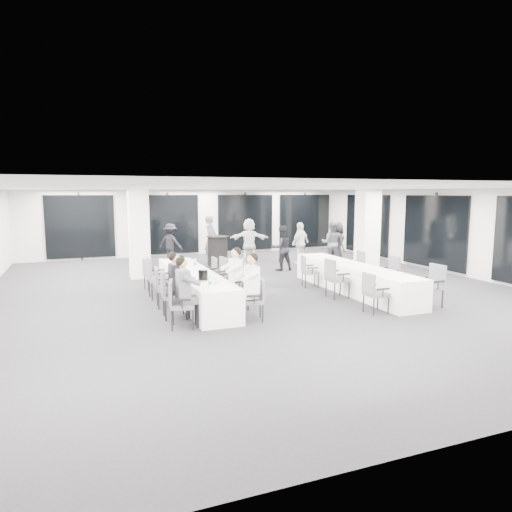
{
  "coord_description": "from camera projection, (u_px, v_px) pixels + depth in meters",
  "views": [
    {
      "loc": [
        -4.54,
        -11.48,
        2.68
      ],
      "look_at": [
        -0.16,
        -0.2,
        1.0
      ],
      "focal_mm": 32.0,
      "sensor_mm": 36.0,
      "label": 1
    }
  ],
  "objects": [
    {
      "name": "seated_guest_c",
      "position": [
        249.0,
        283.0,
        9.53
      ],
      "size": [
        0.5,
        0.38,
        1.44
      ],
      "rotation": [
        0.0,
        0.0,
        1.57
      ],
      "color": "white",
      "rests_on": "floor"
    },
    {
      "name": "banquet_table_side",
      "position": [
        353.0,
        279.0,
        12.37
      ],
      "size": [
        0.9,
        5.0,
        0.75
      ],
      "primitive_type": "cube",
      "color": "white",
      "rests_on": "floor"
    },
    {
      "name": "banquet_table_main",
      "position": [
        194.0,
        286.0,
        11.32
      ],
      "size": [
        0.9,
        5.0,
        0.75
      ],
      "primitive_type": "cube",
      "color": "white",
      "rests_on": "floor"
    },
    {
      "name": "chair_main_left_far",
      "position": [
        150.0,
        272.0,
        12.61
      ],
      "size": [
        0.49,
        0.53,
        0.88
      ],
      "rotation": [
        0.0,
        0.0,
        -1.44
      ],
      "color": "#4B4D52",
      "rests_on": "floor"
    },
    {
      "name": "chair_main_right_far",
      "position": [
        210.0,
        271.0,
        12.95
      ],
      "size": [
        0.44,
        0.49,
        0.86
      ],
      "rotation": [
        0.0,
        0.0,
        1.58
      ],
      "color": "#4B4D52",
      "rests_on": "floor"
    },
    {
      "name": "standing_guest_h",
      "position": [
        332.0,
        240.0,
        17.18
      ],
      "size": [
        1.03,
        0.96,
        1.84
      ],
      "primitive_type": "imported",
      "rotation": [
        0.0,
        0.0,
        2.51
      ],
      "color": "#53555A",
      "rests_on": "floor"
    },
    {
      "name": "chair_main_left_fourth",
      "position": [
        155.0,
        275.0,
        11.61
      ],
      "size": [
        0.53,
        0.6,
        1.04
      ],
      "rotation": [
        0.0,
        0.0,
        -1.58
      ],
      "color": "#4B4D52",
      "rests_on": "floor"
    },
    {
      "name": "ice_bucket_near",
      "position": [
        203.0,
        275.0,
        10.14
      ],
      "size": [
        0.22,
        0.22,
        0.24
      ],
      "primitive_type": "cylinder",
      "color": "black",
      "rests_on": "banquet_table_main"
    },
    {
      "name": "chair_main_left_near",
      "position": [
        178.0,
        301.0,
        9.04
      ],
      "size": [
        0.59,
        0.61,
        0.97
      ],
      "rotation": [
        0.0,
        0.0,
        -1.81
      ],
      "color": "#4B4D52",
      "rests_on": "floor"
    },
    {
      "name": "chair_main_right_mid",
      "position": [
        230.0,
        279.0,
        11.28
      ],
      "size": [
        0.53,
        0.58,
        1.0
      ],
      "rotation": [
        0.0,
        0.0,
        1.62
      ],
      "color": "#4B4D52",
      "rests_on": "floor"
    },
    {
      "name": "chair_side_right_mid",
      "position": [
        389.0,
        272.0,
        12.23
      ],
      "size": [
        0.56,
        0.6,
        1.0
      ],
      "rotation": [
        0.0,
        0.0,
        1.46
      ],
      "color": "#4B4D52",
      "rests_on": "floor"
    },
    {
      "name": "standing_guest_f",
      "position": [
        249.0,
        237.0,
        18.17
      ],
      "size": [
        1.87,
        1.22,
        1.9
      ],
      "primitive_type": "imported",
      "rotation": [
        0.0,
        0.0,
        2.79
      ],
      "color": "white",
      "rests_on": "floor"
    },
    {
      "name": "seated_guest_a",
      "position": [
        186.0,
        288.0,
        9.05
      ],
      "size": [
        0.5,
        0.38,
        1.44
      ],
      "rotation": [
        0.0,
        0.0,
        -1.57
      ],
      "color": "#53555A",
      "rests_on": "floor"
    },
    {
      "name": "chair_side_right_near",
      "position": [
        432.0,
        283.0,
        10.75
      ],
      "size": [
        0.52,
        0.58,
        1.0
      ],
      "rotation": [
        0.0,
        0.0,
        1.61
      ],
      "color": "#4B4D52",
      "rests_on": "floor"
    },
    {
      "name": "seated_guest_d",
      "position": [
        233.0,
        274.0,
        10.51
      ],
      "size": [
        0.5,
        0.38,
        1.44
      ],
      "rotation": [
        0.0,
        0.0,
        1.57
      ],
      "color": "white",
      "rests_on": "floor"
    },
    {
      "name": "plate_a",
      "position": [
        203.0,
        281.0,
        9.96
      ],
      "size": [
        0.2,
        0.2,
        0.03
      ],
      "color": "white",
      "rests_on": "banquet_table_main"
    },
    {
      "name": "wine_glass",
      "position": [
        234.0,
        282.0,
        9.26
      ],
      "size": [
        0.07,
        0.07,
        0.19
      ],
      "color": "silver",
      "rests_on": "banquet_table_main"
    },
    {
      "name": "chair_side_left_far",
      "position": [
        308.0,
        269.0,
        13.06
      ],
      "size": [
        0.54,
        0.57,
        0.9
      ],
      "rotation": [
        0.0,
        0.0,
        -1.8
      ],
      "color": "#4B4D52",
      "rests_on": "floor"
    },
    {
      "name": "chair_side_right_far",
      "position": [
        357.0,
        265.0,
        13.67
      ],
      "size": [
        0.54,
        0.58,
        0.95
      ],
      "rotation": [
        0.0,
        0.0,
        1.44
      ],
      "color": "#4B4D52",
      "rests_on": "floor"
    },
    {
      "name": "column_right",
      "position": [
        367.0,
        233.0,
        14.84
      ],
      "size": [
        0.6,
        0.6,
        2.8
      ],
      "primitive_type": "cube",
      "color": "white",
      "rests_on": "floor"
    },
    {
      "name": "chair_main_left_second",
      "position": [
        170.0,
        292.0,
        9.77
      ],
      "size": [
        0.55,
        0.61,
        1.02
      ],
      "rotation": [
        0.0,
        0.0,
        -1.65
      ],
      "color": "#4B4D52",
      "rests_on": "floor"
    },
    {
      "name": "ice_bucket_far",
      "position": [
        180.0,
        260.0,
        12.39
      ],
      "size": [
        0.2,
        0.2,
        0.23
      ],
      "primitive_type": "cylinder",
      "color": "black",
      "rests_on": "banquet_table_main"
    },
    {
      "name": "chair_side_left_mid",
      "position": [
        335.0,
        276.0,
        11.65
      ],
      "size": [
        0.51,
        0.57,
        1.0
      ],
      "rotation": [
        0.0,
        0.0,
        -1.56
      ],
      "color": "#4B4D52",
      "rests_on": "floor"
    },
    {
      "name": "chair_main_right_second",
      "position": [
        240.0,
        283.0,
        10.59
      ],
      "size": [
        0.58,
        0.63,
        1.04
      ],
      "rotation": [
        0.0,
        0.0,
        1.47
      ],
      "color": "#4B4D52",
      "rests_on": "floor"
    },
    {
      "name": "water_bottle_a",
      "position": [
        210.0,
        282.0,
        9.43
      ],
      "size": [
        0.07,
        0.07,
        0.21
      ],
      "primitive_type": "cylinder",
      "color": "silver",
      "rests_on": "banquet_table_main"
    },
    {
      "name": "water_bottle_b",
      "position": [
        195.0,
        263.0,
        11.84
      ],
      "size": [
        0.08,
        0.08,
        0.24
      ],
      "primitive_type": "cylinder",
      "color": "silver",
      "rests_on": "banquet_table_main"
    },
    {
      "name": "standing_guest_e",
      "position": [
        337.0,
        240.0,
        17.29
      ],
      "size": [
        0.56,
        0.89,
        1.81
      ],
      "primitive_type": "imported",
      "rotation": [
        0.0,
        0.0,
        1.54
      ],
      "color": "black",
      "rests_on": "floor"
    },
    {
      "name": "water_bottle_c",
      "position": [
        174.0,
        257.0,
        13.06
      ],
      "size": [
        0.07,
        0.07,
        0.23
      ],
      "primitive_type": "cylinder",
      "color": "silver",
      "rests_on": "banquet_table_main"
    },
    {
      "name": "standing_guest_g",
      "position": [
        140.0,
        241.0,
        17.11
      ],
      "size": [
        0.78,
        0.71,
        1.75
      ],
      "primitive_type": "imported",
      "rotation": [
        0.0,
        0.0,
        -0.38
      ],
      "color": "black",
      "rests_on": "floor"
    },
    {
      "name": "chair_main_right_near",
      "position": [
        256.0,
        297.0,
        9.61
      ],
      "size": [
        0.54,
        0.56,
        0.88
      ],
      "rotation": [
        0.0,
        0.0,
        1.33
      ],
      "color": "#4B4D52",
      "rests_on": "floor"
    },
    {
      "name": "seated_guest_b",
      "position": [
        178.0,
        280.0,
        9.79
      ],
      "size": [
        0.5,
        0.38,
        1.44
      ],
      "rotation": [
        0.0,
        0.0,
        -1.57
      ],
      "color": "black",
      "rests_on": "floor"
    },
    {
      "name": "column_left",
      "position": [
        139.0,
        234.0,
        14.36
      ],
      "size": [
        0.6,
        0.6,
        2.8
      ],
      "primitive_type": "cube",
      "color": "white",
      "rests_on": "floor"
    },
    {
      "name": "standing_guest_b",
      "position": [
        282.0,
        245.0,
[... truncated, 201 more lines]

